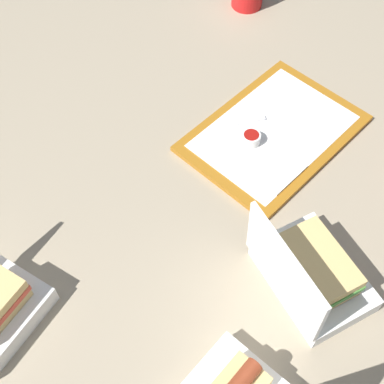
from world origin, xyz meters
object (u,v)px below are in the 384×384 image
object	(u,v)px
ketchup_cup	(251,138)
plastic_fork	(241,122)
clamshell_sandwich_center	(311,272)
food_tray	(274,133)

from	to	relation	value
ketchup_cup	plastic_fork	world-z (taller)	ketchup_cup
plastic_fork	clamshell_sandwich_center	distance (m)	0.39
ketchup_cup	clamshell_sandwich_center	world-z (taller)	clamshell_sandwich_center
ketchup_cup	plastic_fork	bearing A→B (deg)	66.25
ketchup_cup	plastic_fork	size ratio (longest dim) A/B	0.36
ketchup_cup	clamshell_sandwich_center	xyz separation A→B (m)	(-0.15, -0.29, 0.02)
ketchup_cup	plastic_fork	xyz separation A→B (m)	(0.02, 0.05, -0.01)
ketchup_cup	clamshell_sandwich_center	size ratio (longest dim) A/B	0.17
clamshell_sandwich_center	ketchup_cup	bearing A→B (deg)	62.77
clamshell_sandwich_center	food_tray	bearing A→B (deg)	53.11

